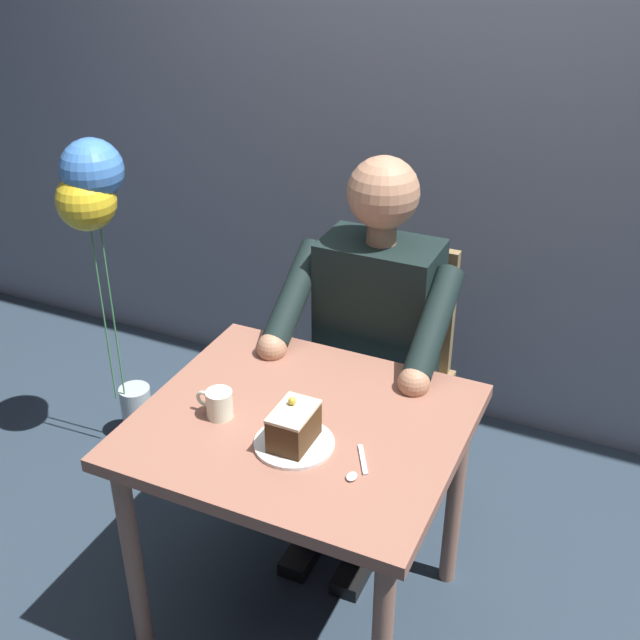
{
  "coord_description": "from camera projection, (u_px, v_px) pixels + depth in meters",
  "views": [
    {
      "loc": [
        -0.75,
        1.51,
        1.96
      ],
      "look_at": [
        -0.01,
        -0.1,
        0.96
      ],
      "focal_mm": 44.89,
      "sensor_mm": 36.0,
      "label": 1
    }
  ],
  "objects": [
    {
      "name": "ground_plane",
      "position": [
        304.0,
        610.0,
        2.43
      ],
      "size": [
        14.0,
        14.0,
        0.0
      ],
      "primitive_type": "plane",
      "color": "#2A3847"
    },
    {
      "name": "dessert_spoon",
      "position": [
        357.0,
        469.0,
        1.9
      ],
      "size": [
        0.06,
        0.14,
        0.01
      ],
      "color": "silver",
      "rests_on": "dining_table"
    },
    {
      "name": "dining_table",
      "position": [
        301.0,
        451.0,
        2.13
      ],
      "size": [
        0.83,
        0.74,
        0.71
      ],
      "color": "#96604E",
      "rests_on": "ground"
    },
    {
      "name": "coffee_cup",
      "position": [
        219.0,
        403.0,
        2.08
      ],
      "size": [
        0.11,
        0.07,
        0.08
      ],
      "color": "white",
      "rests_on": "dining_table"
    },
    {
      "name": "cake_slice",
      "position": [
        294.0,
        426.0,
        1.96
      ],
      "size": [
        0.09,
        0.14,
        0.12
      ],
      "color": "#472D16",
      "rests_on": "dessert_plate"
    },
    {
      "name": "seated_person",
      "position": [
        368.0,
        350.0,
        2.48
      ],
      "size": [
        0.53,
        0.58,
        1.26
      ],
      "color": "black",
      "rests_on": "ground"
    },
    {
      "name": "chair",
      "position": [
        386.0,
        365.0,
        2.7
      ],
      "size": [
        0.42,
        0.42,
        0.91
      ],
      "color": "olive",
      "rests_on": "ground"
    },
    {
      "name": "dessert_plate",
      "position": [
        294.0,
        443.0,
        1.99
      ],
      "size": [
        0.2,
        0.2,
        0.01
      ],
      "primitive_type": "cylinder",
      "color": "white",
      "rests_on": "dining_table"
    },
    {
      "name": "cafe_rear_panel",
      "position": [
        462.0,
        27.0,
        2.69
      ],
      "size": [
        6.4,
        0.12,
        3.0
      ],
      "primitive_type": "cube",
      "color": "gray",
      "rests_on": "ground"
    },
    {
      "name": "balloon_display",
      "position": [
        98.0,
        225.0,
        2.7
      ],
      "size": [
        0.22,
        0.24,
        1.21
      ],
      "color": "#B2C1C6",
      "rests_on": "ground"
    }
  ]
}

